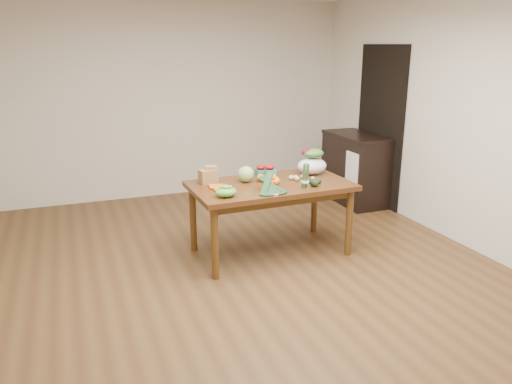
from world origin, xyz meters
name	(u,v)px	position (x,y,z in m)	size (l,w,h in m)	color
floor	(245,279)	(0.00, 0.00, 0.00)	(6.00, 6.00, 0.00)	brown
room_walls	(244,136)	(0.00, 0.00, 1.35)	(5.02, 6.02, 2.70)	beige
dining_table	(270,218)	(0.46, 0.51, 0.38)	(1.60, 0.89, 0.75)	#4F2A12
doorway_dark	(380,127)	(2.48, 1.60, 1.05)	(0.02, 1.00, 2.10)	black
cabinet	(355,168)	(2.22, 1.74, 0.47)	(0.52, 1.02, 0.94)	black
dish_towel	(352,170)	(1.96, 1.40, 0.55)	(0.02, 0.28, 0.45)	white
paper_bag	(208,175)	(-0.12, 0.75, 0.83)	(0.24, 0.20, 0.17)	#9C7246
cabbage	(246,174)	(0.24, 0.65, 0.83)	(0.16, 0.16, 0.16)	#A6C06F
strawberry_basket_a	(261,171)	(0.49, 0.85, 0.79)	(0.10, 0.10, 0.09)	#B60C0C
strawberry_basket_b	(270,171)	(0.57, 0.80, 0.80)	(0.11, 0.11, 0.10)	red
orange_a	(261,178)	(0.39, 0.61, 0.79)	(0.08, 0.08, 0.08)	#E95B0E
orange_b	(269,176)	(0.50, 0.65, 0.79)	(0.07, 0.07, 0.07)	orange
orange_c	(273,178)	(0.50, 0.56, 0.79)	(0.08, 0.08, 0.08)	orange
mandarin_cluster	(271,179)	(0.46, 0.50, 0.80)	(0.18, 0.18, 0.09)	orange
carrots	(221,187)	(-0.06, 0.52, 0.76)	(0.22, 0.24, 0.03)	orange
snap_pea_bag	(226,192)	(-0.10, 0.23, 0.80)	(0.20, 0.15, 0.09)	#56A738
kale_bunch	(271,185)	(0.33, 0.19, 0.83)	(0.32, 0.40, 0.16)	#15301C
asparagus_bundle	(305,176)	(0.71, 0.23, 0.88)	(0.08, 0.08, 0.25)	#3D7334
potato_a	(291,178)	(0.71, 0.56, 0.77)	(0.06, 0.05, 0.05)	tan
potato_b	(297,179)	(0.75, 0.50, 0.77)	(0.06, 0.05, 0.05)	tan
potato_c	(302,176)	(0.84, 0.57, 0.77)	(0.05, 0.04, 0.04)	tan
potato_d	(296,177)	(0.76, 0.56, 0.77)	(0.05, 0.05, 0.04)	#D0B778
potato_e	(313,178)	(0.91, 0.47, 0.77)	(0.04, 0.04, 0.04)	tan
avocado_a	(314,183)	(0.81, 0.25, 0.79)	(0.08, 0.12, 0.08)	black
avocado_b	(318,181)	(0.90, 0.33, 0.78)	(0.06, 0.09, 0.06)	black
salad_bag	(312,163)	(1.02, 0.70, 0.88)	(0.33, 0.24, 0.25)	silver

